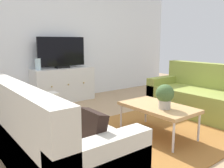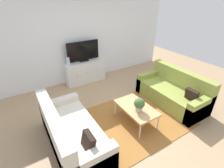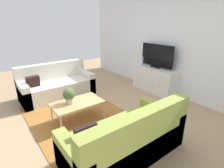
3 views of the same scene
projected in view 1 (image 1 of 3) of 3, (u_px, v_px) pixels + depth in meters
ground_plane at (142, 132)px, 3.34m from camera, size 10.00×10.00×0.00m
wall_back at (59, 37)px, 5.08m from camera, size 6.40×0.12×2.70m
area_rug at (150, 135)px, 3.22m from camera, size 2.50×1.90×0.01m
couch_left_side at (47, 141)px, 2.34m from camera, size 0.85×1.85×0.87m
couch_right_side at (206, 98)px, 4.07m from camera, size 0.85×1.85×0.87m
coffee_table at (158, 108)px, 3.14m from camera, size 0.58×1.00×0.42m
potted_plant at (165, 95)px, 2.96m from camera, size 0.23×0.23×0.31m
tv_console at (63, 85)px, 4.99m from camera, size 1.29×0.47×0.71m
flat_screen_tv at (62, 53)px, 4.89m from camera, size 1.03×0.16×0.64m
glass_vase at (38, 64)px, 4.59m from camera, size 0.11×0.11×0.23m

